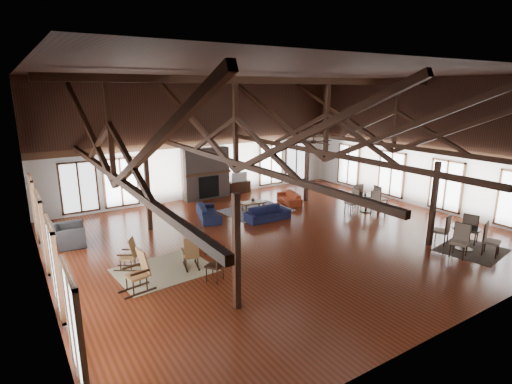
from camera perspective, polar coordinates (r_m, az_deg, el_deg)
floor at (r=15.36m, az=3.81°, el=-6.39°), size 16.00×16.00×0.00m
ceiling at (r=14.37m, az=4.22°, el=16.58°), size 16.00×14.00×0.02m
wall_back at (r=20.57m, az=-7.71°, el=7.45°), size 16.00×0.02×6.00m
wall_front at (r=9.98m, az=28.55°, el=-1.58°), size 16.00×0.02×6.00m
wall_left at (r=11.82m, az=-29.05°, el=0.62°), size 0.02×14.00×6.00m
wall_right at (r=20.32m, az=22.62°, el=6.40°), size 0.02×14.00×6.00m
roof_truss at (r=14.43m, az=4.08°, el=8.74°), size 15.60×14.07×3.14m
post_grid at (r=14.89m, az=3.91°, el=-0.89°), size 8.16×7.16×3.05m
fireplace at (r=20.55m, az=-7.17°, el=2.63°), size 2.50×0.69×2.60m
ceiling_fan at (r=14.00m, az=8.17°, el=7.24°), size 1.60×1.60×0.75m
sofa_navy_front at (r=17.14m, az=1.67°, el=-3.11°), size 1.96×0.79×0.57m
sofa_navy_left at (r=17.41m, az=-6.79°, el=-2.90°), size 2.17×1.33×0.59m
sofa_orange at (r=19.83m, az=4.77°, el=-0.80°), size 1.90×1.16×0.52m
coffee_table at (r=18.45m, az=-0.45°, el=-1.58°), size 1.16×0.68×0.42m
vase at (r=18.52m, az=-0.44°, el=-1.04°), size 0.22×0.22×0.18m
armchair at (r=15.84m, az=-25.15°, el=-5.65°), size 1.28×1.14×0.77m
side_table_lamp at (r=16.06m, az=-27.46°, el=-5.48°), size 0.44×0.44×1.14m
rocking_chair_a at (r=13.13m, az=-17.54°, el=-8.53°), size 0.89×0.78×1.02m
rocking_chair_b at (r=12.76m, az=-9.25°, el=-8.70°), size 0.59×0.87×1.02m
rocking_chair_c at (r=11.73m, az=-16.28°, el=-10.82°), size 0.99×0.63×1.20m
side_chair_a at (r=13.71m, az=-7.65°, el=-6.58°), size 0.54×0.54×0.97m
side_chair_b at (r=11.78m, az=-5.52°, el=-9.91°), size 0.61×0.61×1.05m
cafe_table_near at (r=15.75m, az=27.74°, el=-5.39°), size 2.19×2.19×1.12m
cafe_table_far at (r=18.94m, az=15.50°, el=-1.06°), size 2.20×2.20×1.13m
cup_near at (r=15.68m, az=27.82°, el=-4.31°), size 0.15×0.15×0.11m
cup_far at (r=18.85m, az=15.35°, el=-0.19°), size 0.16×0.16×0.10m
tv_console at (r=21.72m, az=-2.47°, el=0.72°), size 1.24×0.47×0.62m
television at (r=21.59m, az=-2.49°, el=2.19°), size 0.90×0.19×0.51m
rug_tan at (r=12.96m, az=-12.99°, el=-10.81°), size 2.98×2.44×0.01m
rug_navy at (r=18.54m, az=0.04°, el=-2.65°), size 3.22×2.54×0.01m
rug_dark at (r=16.01m, az=28.43°, el=-7.29°), size 2.40×2.24×0.01m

